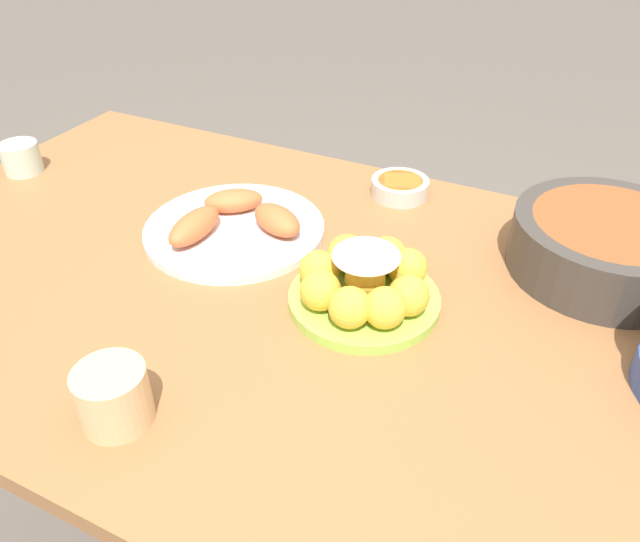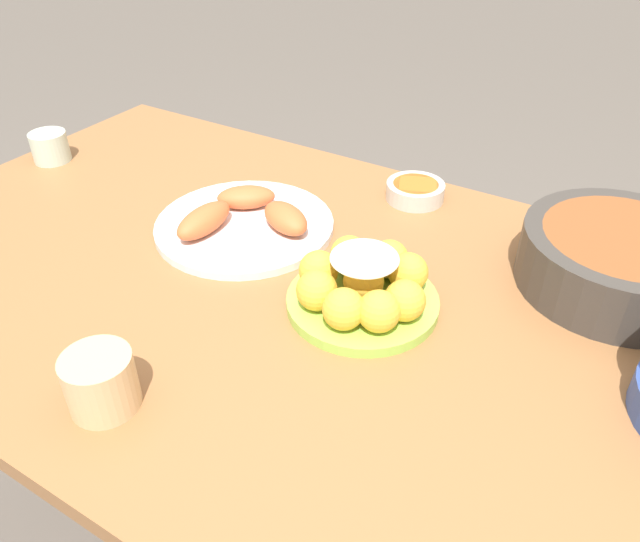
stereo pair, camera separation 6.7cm
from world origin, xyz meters
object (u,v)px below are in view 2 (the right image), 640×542
at_px(cake_plate, 363,286).
at_px(serving_bowl, 620,259).
at_px(seafood_platter, 244,221).
at_px(dining_table, 282,324).
at_px(sauce_bowl, 415,191).
at_px(cup_far, 50,147).
at_px(cup_near, 101,382).

xyz_separation_m(cake_plate, serving_bowl, (0.30, 0.24, 0.01)).
height_order(cake_plate, seafood_platter, cake_plate).
bearing_deg(seafood_platter, dining_table, -33.87).
xyz_separation_m(sauce_bowl, cup_far, (-0.71, -0.24, 0.01)).
relative_size(seafood_platter, cup_far, 4.14).
bearing_deg(dining_table, cup_far, 170.98).
relative_size(sauce_bowl, cup_near, 1.28).
relative_size(dining_table, serving_bowl, 4.96).
bearing_deg(cup_far, serving_bowl, 7.95).
bearing_deg(cake_plate, serving_bowl, 39.38).
bearing_deg(dining_table, cake_plate, 3.41).
height_order(serving_bowl, sauce_bowl, serving_bowl).
relative_size(dining_table, seafood_platter, 4.68).
relative_size(cup_near, cup_far, 1.13).
relative_size(sauce_bowl, cup_far, 1.45).
relative_size(dining_table, cup_far, 19.39).
distance_m(dining_table, cup_far, 0.66).
relative_size(serving_bowl, sauce_bowl, 2.69).
distance_m(cake_plate, cup_near, 0.37).
bearing_deg(serving_bowl, dining_table, -149.93).
relative_size(cake_plate, seafood_platter, 0.72).
height_order(dining_table, sauce_bowl, sauce_bowl).
distance_m(cup_near, cup_far, 0.73).
bearing_deg(cup_far, cup_near, -34.59).
bearing_deg(seafood_platter, cup_far, 178.76).
xyz_separation_m(seafood_platter, cup_near, (0.10, -0.41, 0.02)).
bearing_deg(cup_near, serving_bowl, 50.32).
bearing_deg(cake_plate, seafood_platter, 163.21).
distance_m(serving_bowl, cup_near, 0.74).
height_order(sauce_bowl, seafood_platter, seafood_platter).
distance_m(cake_plate, serving_bowl, 0.38).
bearing_deg(dining_table, sauce_bowl, 78.61).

